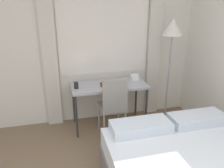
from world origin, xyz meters
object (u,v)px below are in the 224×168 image
book (107,84)px  telephone (134,77)px  desk (109,88)px  standing_lamp (172,36)px  mug (76,85)px  desk_chair (113,103)px

book → telephone: bearing=16.5°
desk → standing_lamp: 1.31m
book → mug: mug is taller
desk → mug: 0.55m
desk_chair → standing_lamp: 1.43m
telephone → book: telephone is taller
standing_lamp → book: size_ratio=7.87×
desk_chair → standing_lamp: standing_lamp is taller
desk_chair → telephone: size_ratio=6.75×
desk → book: book is taller
standing_lamp → telephone: (-0.54, 0.21, -0.71)m
standing_lamp → book: standing_lamp is taller
mug → standing_lamp: bearing=-1.0°
desk → telephone: (0.48, 0.12, 0.11)m
desk → mug: size_ratio=11.99×
standing_lamp → mug: 1.71m
desk_chair → telephone: 0.71m
standing_lamp → mug: (-1.56, 0.03, -0.71)m
book → desk: bearing=40.3°
desk_chair → standing_lamp: bearing=10.0°
standing_lamp → book: bearing=177.2°
desk → telephone: bearing=14.1°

